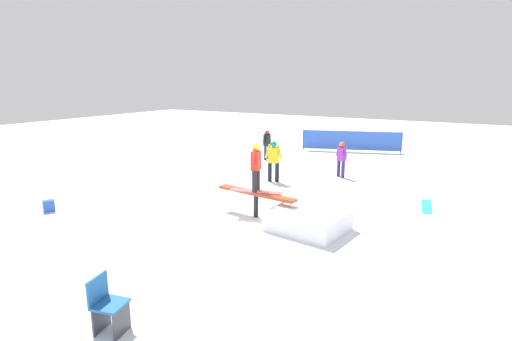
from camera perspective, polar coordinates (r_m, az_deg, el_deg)
ground_plane at (r=11.15m, az=0.00°, el=-6.63°), size 60.00×60.00×0.00m
rail_feature at (r=10.96m, az=0.00°, el=-3.60°), size 2.50×0.58×0.72m
snow_kicker_ramp at (r=10.21m, az=7.41°, el=-7.07°), size 1.97×1.71×0.51m
main_rider_on_rail at (r=10.77m, az=0.00°, el=0.30°), size 1.49×0.70×1.34m
bystander_purple at (r=15.78m, az=12.10°, el=1.83°), size 0.57×0.37×1.39m
bystander_black at (r=18.89m, az=1.58°, el=3.92°), size 0.25×0.61×1.40m
bystander_yellow at (r=14.73m, az=2.52°, el=1.64°), size 0.68×0.29×1.53m
loose_snowboard_cyan at (r=13.04m, az=23.19°, el=-4.72°), size 0.49×1.46×0.02m
folding_chair at (r=6.66m, az=-20.47°, el=-17.74°), size 0.53×0.53×0.88m
backpack_on_snow at (r=12.98m, az=-27.49°, el=-4.50°), size 0.33×0.37×0.34m
safety_fence at (r=21.57m, az=13.46°, el=4.18°), size 4.84×1.64×1.10m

